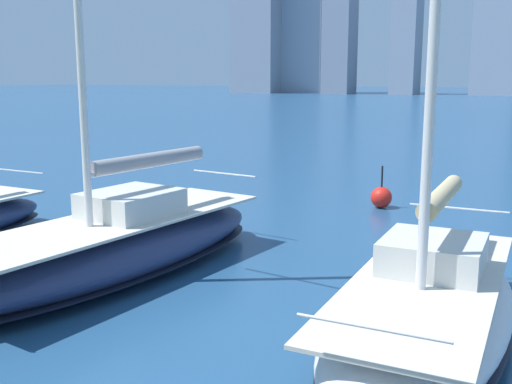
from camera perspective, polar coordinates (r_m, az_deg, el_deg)
The scene contains 4 objects.
city_skyline at distance 165.91m, azimuth 19.98°, elevation 16.05°, with size 166.40×20.13×53.65m.
sailboat_tan at distance 10.33m, azimuth 15.89°, elevation -10.09°, with size 2.84×7.58×9.50m.
sailboat_grey at distance 13.38m, azimuth -13.19°, elevation -4.82°, with size 3.72×9.10×10.02m.
channel_buoy at distance 20.21m, azimuth 11.84°, elevation -0.48°, with size 0.70×0.70×1.40m.
Camera 1 is at (-4.44, 2.96, 4.22)m, focal length 42.00 mm.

